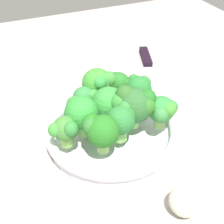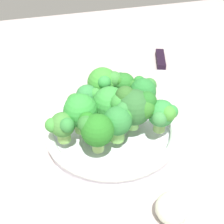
{
  "view_description": "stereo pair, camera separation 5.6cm",
  "coord_description": "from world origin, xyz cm",
  "px_view_note": "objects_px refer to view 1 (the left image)",
  "views": [
    {
      "loc": [
        -18.37,
        -43.59,
        40.88
      ],
      "look_at": [
        -1.18,
        -3.43,
        6.33
      ],
      "focal_mm": 48.5,
      "sensor_mm": 36.0,
      "label": 1
    },
    {
      "loc": [
        -13.13,
        -45.45,
        40.88
      ],
      "look_at": [
        -1.18,
        -3.43,
        6.33
      ],
      "focal_mm": 48.5,
      "sensor_mm": 36.0,
      "label": 2
    }
  ],
  "objects_px": {
    "broccoli_floret_10": "(64,130)",
    "knife": "(148,66)",
    "broccoli_floret_5": "(112,104)",
    "broccoli_floret_1": "(100,130)",
    "broccoli_floret_6": "(119,83)",
    "broccoli_floret_4": "(85,98)",
    "broccoli_floret_11": "(139,88)",
    "bowl": "(112,131)",
    "broccoli_floret_2": "(163,110)",
    "broccoli_floret_9": "(81,113)",
    "broccoli_floret_0": "(122,120)",
    "broccoli_floret_8": "(124,98)",
    "broccoli_floret_7": "(136,104)",
    "garlic_bulb": "(185,201)",
    "broccoli_floret_3": "(99,83)"
  },
  "relations": [
    {
      "from": "broccoli_floret_8",
      "to": "knife",
      "type": "distance_m",
      "value": 0.25
    },
    {
      "from": "broccoli_floret_1",
      "to": "broccoli_floret_2",
      "type": "relative_size",
      "value": 1.12
    },
    {
      "from": "broccoli_floret_8",
      "to": "broccoli_floret_9",
      "type": "bearing_deg",
      "value": -164.93
    },
    {
      "from": "broccoli_floret_5",
      "to": "broccoli_floret_6",
      "type": "height_order",
      "value": "broccoli_floret_5"
    },
    {
      "from": "broccoli_floret_1",
      "to": "broccoli_floret_6",
      "type": "height_order",
      "value": "broccoli_floret_1"
    },
    {
      "from": "bowl",
      "to": "knife",
      "type": "bearing_deg",
      "value": 47.16
    },
    {
      "from": "broccoli_floret_8",
      "to": "broccoli_floret_6",
      "type": "bearing_deg",
      "value": 78.41
    },
    {
      "from": "broccoli_floret_5",
      "to": "broccoli_floret_1",
      "type": "bearing_deg",
      "value": -127.19
    },
    {
      "from": "bowl",
      "to": "knife",
      "type": "height_order",
      "value": "bowl"
    },
    {
      "from": "broccoli_floret_2",
      "to": "broccoli_floret_9",
      "type": "relative_size",
      "value": 0.84
    },
    {
      "from": "broccoli_floret_6",
      "to": "broccoli_floret_8",
      "type": "relative_size",
      "value": 1.09
    },
    {
      "from": "broccoli_floret_1",
      "to": "broccoli_floret_4",
      "type": "xyz_separation_m",
      "value": [
        0.01,
        0.11,
        -0.01
      ]
    },
    {
      "from": "broccoli_floret_4",
      "to": "broccoli_floret_5",
      "type": "distance_m",
      "value": 0.06
    },
    {
      "from": "broccoli_floret_5",
      "to": "broccoli_floret_8",
      "type": "height_order",
      "value": "broccoli_floret_5"
    },
    {
      "from": "broccoli_floret_0",
      "to": "broccoli_floret_7",
      "type": "height_order",
      "value": "broccoli_floret_7"
    },
    {
      "from": "broccoli_floret_1",
      "to": "broccoli_floret_4",
      "type": "relative_size",
      "value": 1.28
    },
    {
      "from": "garlic_bulb",
      "to": "broccoli_floret_7",
      "type": "bearing_deg",
      "value": 89.23
    },
    {
      "from": "bowl",
      "to": "broccoli_floret_8",
      "type": "relative_size",
      "value": 4.63
    },
    {
      "from": "broccoli_floret_10",
      "to": "knife",
      "type": "xyz_separation_m",
      "value": [
        0.29,
        0.23,
        -0.06
      ]
    },
    {
      "from": "broccoli_floret_4",
      "to": "broccoli_floret_11",
      "type": "height_order",
      "value": "broccoli_floret_11"
    },
    {
      "from": "broccoli_floret_5",
      "to": "broccoli_floret_11",
      "type": "bearing_deg",
      "value": 25.35
    },
    {
      "from": "garlic_bulb",
      "to": "broccoli_floret_5",
      "type": "bearing_deg",
      "value": 98.82
    },
    {
      "from": "bowl",
      "to": "broccoli_floret_6",
      "type": "height_order",
      "value": "broccoli_floret_6"
    },
    {
      "from": "broccoli_floret_6",
      "to": "broccoli_floret_10",
      "type": "height_order",
      "value": "broccoli_floret_6"
    },
    {
      "from": "bowl",
      "to": "broccoli_floret_9",
      "type": "xyz_separation_m",
      "value": [
        -0.06,
        0.0,
        0.06
      ]
    },
    {
      "from": "bowl",
      "to": "broccoli_floret_9",
      "type": "bearing_deg",
      "value": 178.2
    },
    {
      "from": "broccoli_floret_8",
      "to": "broccoli_floret_2",
      "type": "bearing_deg",
      "value": -58.09
    },
    {
      "from": "broccoli_floret_4",
      "to": "broccoli_floret_8",
      "type": "xyz_separation_m",
      "value": [
        0.07,
        -0.03,
        -0.0
      ]
    },
    {
      "from": "broccoli_floret_3",
      "to": "broccoli_floret_7",
      "type": "relative_size",
      "value": 0.84
    },
    {
      "from": "broccoli_floret_2",
      "to": "garlic_bulb",
      "type": "height_order",
      "value": "broccoli_floret_2"
    },
    {
      "from": "broccoli_floret_0",
      "to": "knife",
      "type": "distance_m",
      "value": 0.33
    },
    {
      "from": "broccoli_floret_7",
      "to": "broccoli_floret_3",
      "type": "bearing_deg",
      "value": 105.77
    },
    {
      "from": "broccoli_floret_5",
      "to": "knife",
      "type": "relative_size",
      "value": 0.29
    },
    {
      "from": "broccoli_floret_0",
      "to": "broccoli_floret_5",
      "type": "bearing_deg",
      "value": 86.83
    },
    {
      "from": "broccoli_floret_3",
      "to": "knife",
      "type": "relative_size",
      "value": 0.27
    },
    {
      "from": "broccoli_floret_8",
      "to": "broccoli_floret_11",
      "type": "relative_size",
      "value": 0.91
    },
    {
      "from": "broccoli_floret_0",
      "to": "broccoli_floret_9",
      "type": "height_order",
      "value": "broccoli_floret_9"
    },
    {
      "from": "broccoli_floret_9",
      "to": "knife",
      "type": "distance_m",
      "value": 0.34
    },
    {
      "from": "broccoli_floret_2",
      "to": "broccoli_floret_8",
      "type": "bearing_deg",
      "value": 121.91
    },
    {
      "from": "broccoli_floret_10",
      "to": "broccoli_floret_9",
      "type": "bearing_deg",
      "value": 29.11
    },
    {
      "from": "broccoli_floret_3",
      "to": "broccoli_floret_7",
      "type": "height_order",
      "value": "broccoli_floret_7"
    },
    {
      "from": "broccoli_floret_4",
      "to": "broccoli_floret_8",
      "type": "distance_m",
      "value": 0.08
    },
    {
      "from": "broccoli_floret_0",
      "to": "broccoli_floret_11",
      "type": "relative_size",
      "value": 1.14
    },
    {
      "from": "broccoli_floret_1",
      "to": "broccoli_floret_4",
      "type": "distance_m",
      "value": 0.11
    },
    {
      "from": "broccoli_floret_2",
      "to": "broccoli_floret_4",
      "type": "relative_size",
      "value": 1.15
    },
    {
      "from": "broccoli_floret_9",
      "to": "broccoli_floret_3",
      "type": "bearing_deg",
      "value": 52.22
    },
    {
      "from": "broccoli_floret_6",
      "to": "broccoli_floret_10",
      "type": "distance_m",
      "value": 0.17
    },
    {
      "from": "broccoli_floret_5",
      "to": "broccoli_floret_9",
      "type": "bearing_deg",
      "value": -173.17
    },
    {
      "from": "broccoli_floret_0",
      "to": "broccoli_floret_9",
      "type": "relative_size",
      "value": 0.91
    },
    {
      "from": "broccoli_floret_5",
      "to": "garlic_bulb",
      "type": "xyz_separation_m",
      "value": [
        0.03,
        -0.2,
        -0.05
      ]
    }
  ]
}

